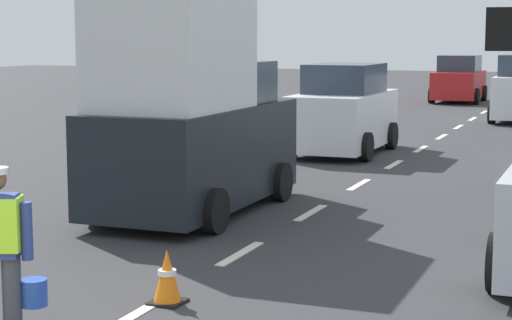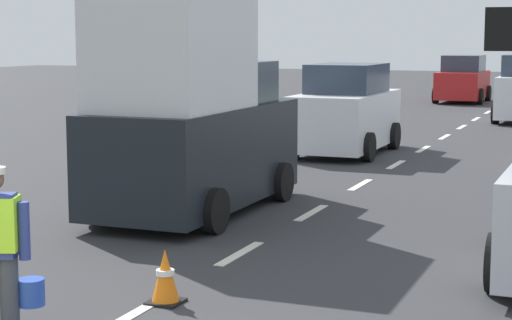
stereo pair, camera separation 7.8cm
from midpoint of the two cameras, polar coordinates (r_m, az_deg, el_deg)
The scene contains 6 objects.
ground_plane at distance 26.69m, azimuth 11.96°, elevation 1.48°, with size 96.00×96.00×0.00m, color #333335.
lane_center_line at distance 30.82m, azimuth 13.32°, elevation 2.28°, with size 0.14×46.40×0.01m.
traffic_cone_near at distance 9.91m, azimuth -5.49°, elevation -7.31°, with size 0.36×0.36×0.60m.
delivery_truck at distance 14.58m, azimuth -4.01°, elevation 2.83°, with size 2.16×4.60×3.54m.
car_oncoming_third at distance 40.42m, azimuth 12.92°, elevation 4.90°, with size 2.08×3.82×2.02m.
car_oncoming_second at distance 22.34m, azimuth 5.78°, elevation 3.03°, with size 2.04×4.10×2.19m.
Camera 2 is at (4.58, -5.13, 2.88)m, focal length 63.65 mm.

